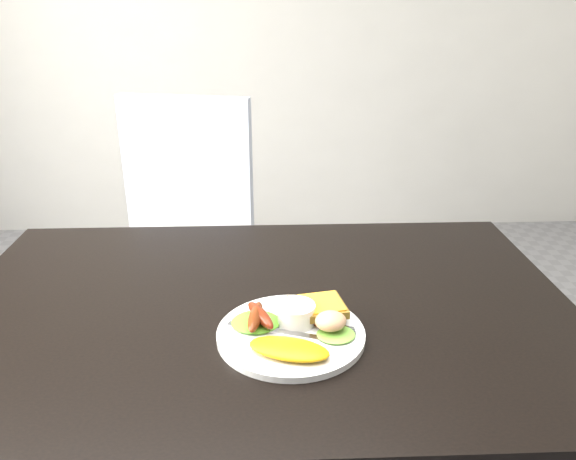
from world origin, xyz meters
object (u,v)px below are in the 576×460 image
object	(u,v)px
dining_chair	(185,272)
person	(169,185)
dining_table	(263,312)
plate	(291,334)

from	to	relation	value
dining_chair	person	world-z (taller)	person
dining_table	plate	size ratio (longest dim) A/B	4.67
person	plate	size ratio (longest dim) A/B	6.58
dining_chair	plate	bearing A→B (deg)	-57.57
dining_chair	dining_table	bearing A→B (deg)	-57.94
dining_table	dining_chair	distance (m)	0.83
dining_table	dining_chair	bearing A→B (deg)	109.67
person	plate	world-z (taller)	person
person	dining_chair	bearing A→B (deg)	-107.03
dining_table	plate	world-z (taller)	plate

